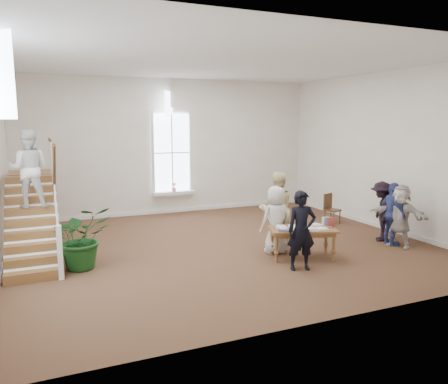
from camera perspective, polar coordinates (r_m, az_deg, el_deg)
name	(u,v)px	position (r m, az deg, el deg)	size (l,w,h in m)	color
ground	(223,246)	(11.06, -0.16, -7.03)	(10.00, 10.00, 0.00)	#462E1B
room_shell	(173,201)	(15.01, -6.64, -1.19)	(10.49, 10.00, 10.00)	beige
staircase	(31,188)	(10.65, -23.94, 0.47)	(1.10, 4.10, 2.92)	brown
library_table	(302,232)	(10.09, 10.17, -5.11)	(1.65, 1.17, 0.76)	brown
police_officer	(302,231)	(9.28, 10.09, -4.98)	(0.61, 0.40, 1.68)	black
elderly_woman	(276,220)	(10.38, 6.80, -3.61)	(0.78, 0.51, 1.60)	beige
person_yellow	(277,209)	(10.92, 6.89, -2.27)	(0.91, 0.71, 1.86)	#F4DF98
woman_cluster_a	(392,214)	(11.73, 21.15, -2.71)	(0.93, 0.39, 1.60)	navy
woman_cluster_b	(381,211)	(12.08, 19.83, -2.38)	(1.01, 0.58, 1.56)	black
woman_cluster_c	(400,216)	(11.62, 22.00, -2.92)	(1.46, 0.46, 1.57)	beige
floor_plant	(82,237)	(9.73, -18.11, -5.66)	(1.21, 1.05, 1.34)	#133E15
side_chair	(330,207)	(13.71, 13.73, -1.94)	(0.50, 0.50, 0.92)	#321E0D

